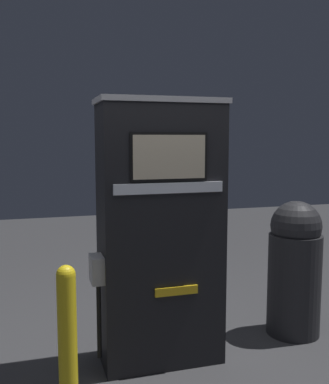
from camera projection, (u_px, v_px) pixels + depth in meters
ground_plane at (169, 372)px, 3.29m from camera, size 14.00×14.00×0.00m
gas_pump at (160, 233)px, 3.38m from camera, size 1.01×0.48×2.00m
safety_bollard at (67, 332)px, 2.86m from camera, size 0.12×0.12×0.92m
trash_bin at (295, 267)px, 3.90m from camera, size 0.46×0.46×1.18m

